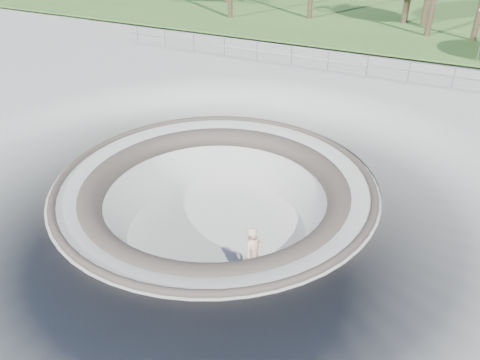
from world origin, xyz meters
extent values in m
plane|color=#A8A9A4|center=(0.00, 0.00, 0.00)|extent=(180.00, 180.00, 0.00)
torus|color=#A8A9A4|center=(0.00, 0.00, -2.00)|extent=(14.00, 14.00, 4.00)
cylinder|color=#A8A9A4|center=(0.00, 0.00, -1.95)|extent=(6.60, 6.60, 0.10)
torus|color=#473D38|center=(0.00, 0.00, -0.02)|extent=(10.24, 10.24, 0.24)
torus|color=#473D38|center=(0.00, 0.00, -0.45)|extent=(8.91, 8.91, 0.81)
ellipsoid|color=brown|center=(-22.00, 55.00, -6.44)|extent=(50.40, 36.00, 23.40)
cylinder|color=gray|center=(0.00, 12.00, 1.17)|extent=(25.00, 0.05, 0.05)
cylinder|color=gray|center=(0.00, 12.00, 0.72)|extent=(25.00, 0.05, 0.05)
cube|color=olive|center=(2.18, -1.74, -1.82)|extent=(0.90, 0.38, 0.02)
cylinder|color=#B5B5BB|center=(2.18, -1.74, -1.86)|extent=(0.07, 0.18, 0.04)
cylinder|color=#B5B5BB|center=(2.18, -1.74, -1.86)|extent=(0.07, 0.18, 0.04)
cylinder|color=beige|center=(2.18, -1.74, -1.87)|extent=(0.07, 0.04, 0.07)
cylinder|color=beige|center=(2.18, -1.74, -1.87)|extent=(0.07, 0.04, 0.07)
cylinder|color=beige|center=(2.18, -1.74, -1.87)|extent=(0.07, 0.04, 0.07)
cylinder|color=beige|center=(2.18, -1.74, -1.87)|extent=(0.07, 0.04, 0.07)
imported|color=#E9B297|center=(2.18, -1.74, -0.92)|extent=(0.56, 0.73, 1.79)
camera|label=1|loc=(6.40, -11.16, 7.80)|focal=35.00mm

